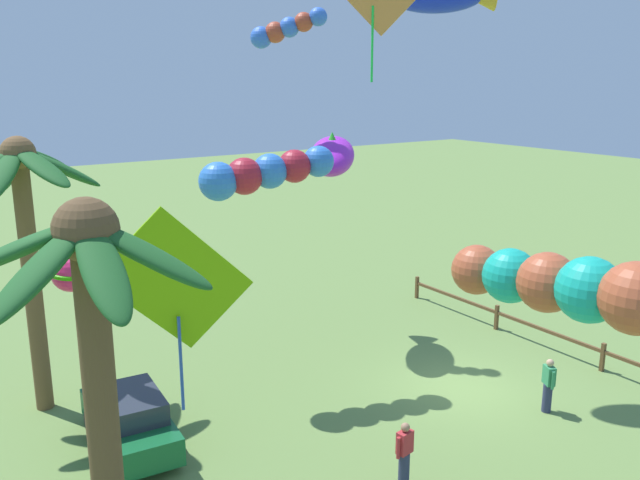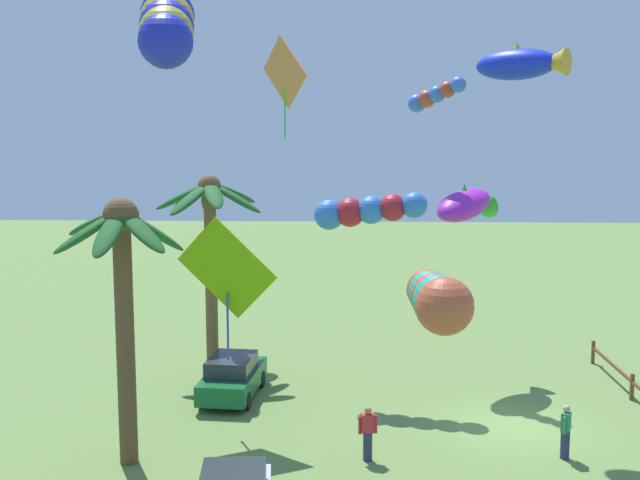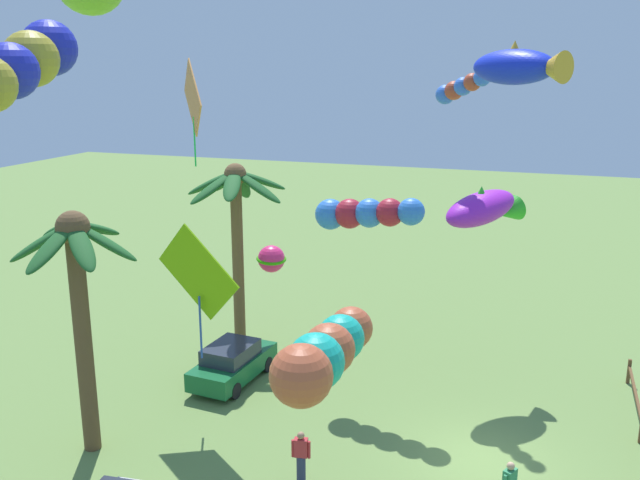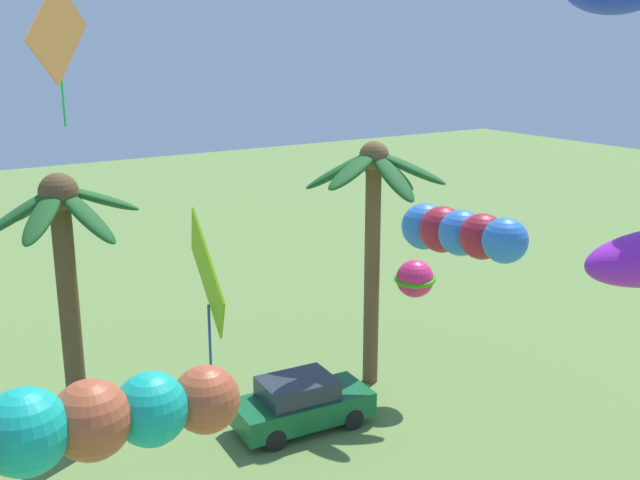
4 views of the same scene
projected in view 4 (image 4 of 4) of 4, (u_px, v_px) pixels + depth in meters
The scene contains 8 objects.
palm_tree_0 at pixel (64, 254), 18.76m from camera, with size 3.92×3.63×7.54m.
palm_tree_1 at pixel (373, 201), 22.86m from camera, with size 4.15×4.27×7.74m.
parked_car_1 at pixel (301, 403), 21.25m from camera, with size 4.03×2.02×1.51m.
kite_ball_4 at pixel (415, 279), 22.81m from camera, with size 1.79×1.79×1.15m.
kite_diamond_5 at pixel (57, 34), 13.24m from camera, with size 1.41×1.23×2.57m.
kite_diamond_6 at pixel (207, 276), 18.35m from camera, with size 0.72×3.22×4.55m.
kite_tube_7 at pixel (75, 423), 10.96m from camera, with size 4.90×1.32×1.58m.
kite_tube_8 at pixel (456, 232), 16.57m from camera, with size 1.54×4.03×1.42m.
Camera 4 is at (-7.65, -7.10, 10.67)m, focal length 42.42 mm.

